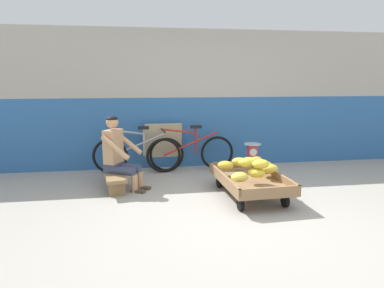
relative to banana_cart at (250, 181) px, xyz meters
The scene contains 11 objects.
ground_plane 0.93m from the banana_cart, 117.86° to the right, with size 80.00×80.00×0.00m, color #A39E93.
back_wall 2.34m from the banana_cart, 101.67° to the left, with size 16.00×0.30×2.62m.
banana_cart is the anchor object (origin of this frame).
banana_pile 0.22m from the banana_cart, 59.45° to the right, with size 0.87×1.10×0.27m.
low_bench 2.10m from the banana_cart, 160.13° to the left, with size 0.46×1.13×0.27m.
vendor_seated 2.04m from the banana_cart, 160.47° to the left, with size 0.74×0.64×1.14m.
plastic_crate 1.07m from the banana_cart, 69.76° to the left, with size 0.36×0.28×0.30m.
weighing_scale 1.08m from the banana_cart, 69.74° to the left, with size 0.30×0.30×0.29m.
bicycle_near_left 2.25m from the banana_cart, 135.48° to the left, with size 1.66×0.48×0.86m.
bicycle_far_left 1.68m from the banana_cart, 112.50° to the left, with size 1.66×0.48×0.86m.
sign_board 2.17m from the banana_cart, 121.38° to the left, with size 0.70×0.24×0.88m.
Camera 1 is at (-1.15, -3.84, 1.70)m, focal length 32.13 mm.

